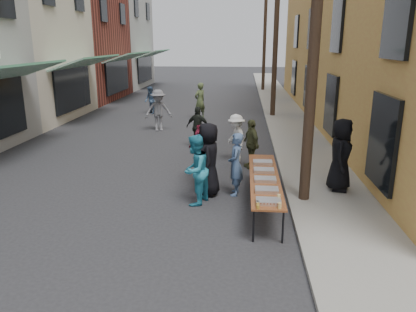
% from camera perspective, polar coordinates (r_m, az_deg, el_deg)
% --- Properties ---
extents(ground, '(120.00, 120.00, 0.00)m').
position_cam_1_polar(ground, '(8.17, -15.62, -13.22)').
color(ground, '#28282B').
rests_on(ground, ground).
extents(sidewalk, '(2.20, 60.00, 0.10)m').
position_cam_1_polar(sidewalk, '(22.11, 10.85, 5.52)').
color(sidewalk, gray).
rests_on(sidewalk, ground).
extents(storefront_row, '(8.00, 37.00, 9.00)m').
position_cam_1_polar(storefront_row, '(25.09, -26.45, 14.76)').
color(storefront_row, maroon).
rests_on(storefront_row, ground).
extents(utility_pole_near, '(0.26, 0.26, 9.00)m').
position_cam_1_polar(utility_pole_near, '(9.80, 15.02, 18.90)').
color(utility_pole_near, '#2D2116').
rests_on(utility_pole_near, ground).
extents(utility_pole_mid, '(0.26, 0.26, 9.00)m').
position_cam_1_polar(utility_pole_mid, '(21.72, 9.56, 17.21)').
color(utility_pole_mid, '#2D2116').
rests_on(utility_pole_mid, ground).
extents(utility_pole_far, '(0.26, 0.26, 9.00)m').
position_cam_1_polar(utility_pole_far, '(33.69, 8.00, 16.69)').
color(utility_pole_far, '#2D2116').
rests_on(utility_pole_far, ground).
extents(serving_table, '(0.70, 4.00, 0.75)m').
position_cam_1_polar(serving_table, '(9.85, 7.95, -3.15)').
color(serving_table, '#5F2116').
rests_on(serving_table, ground).
extents(catering_tray_sausage, '(0.50, 0.33, 0.08)m').
position_cam_1_polar(catering_tray_sausage, '(8.28, 8.50, -6.33)').
color(catering_tray_sausage, maroon).
rests_on(catering_tray_sausage, serving_table).
extents(catering_tray_foil_b, '(0.50, 0.33, 0.08)m').
position_cam_1_polar(catering_tray_foil_b, '(8.88, 8.27, -4.76)').
color(catering_tray_foil_b, '#B2B2B7').
rests_on(catering_tray_foil_b, serving_table).
extents(catering_tray_buns, '(0.50, 0.33, 0.08)m').
position_cam_1_polar(catering_tray_buns, '(9.54, 8.05, -3.29)').
color(catering_tray_buns, tan).
rests_on(catering_tray_buns, serving_table).
extents(catering_tray_foil_d, '(0.50, 0.33, 0.08)m').
position_cam_1_polar(catering_tray_foil_d, '(10.20, 7.86, -2.01)').
color(catering_tray_foil_d, '#B2B2B7').
rests_on(catering_tray_foil_d, serving_table).
extents(catering_tray_buns_end, '(0.50, 0.33, 0.08)m').
position_cam_1_polar(catering_tray_buns_end, '(10.87, 7.69, -0.88)').
color(catering_tray_buns_end, tan).
rests_on(catering_tray_buns_end, serving_table).
extents(condiment_jar_a, '(0.07, 0.07, 0.08)m').
position_cam_1_polar(condiment_jar_a, '(7.99, 7.04, -7.11)').
color(condiment_jar_a, '#A57F26').
rests_on(condiment_jar_a, serving_table).
extents(condiment_jar_b, '(0.07, 0.07, 0.08)m').
position_cam_1_polar(condiment_jar_b, '(8.08, 7.01, -6.84)').
color(condiment_jar_b, '#A57F26').
rests_on(condiment_jar_b, serving_table).
extents(condiment_jar_c, '(0.07, 0.07, 0.08)m').
position_cam_1_polar(condiment_jar_c, '(8.17, 6.99, -6.57)').
color(condiment_jar_c, '#A57F26').
rests_on(condiment_jar_c, serving_table).
extents(cup_stack, '(0.08, 0.08, 0.12)m').
position_cam_1_polar(cup_stack, '(8.06, 10.04, -6.89)').
color(cup_stack, tan).
rests_on(cup_stack, serving_table).
extents(guest_front_a, '(0.68, 0.98, 1.91)m').
position_cam_1_polar(guest_front_a, '(10.45, 0.02, -0.47)').
color(guest_front_a, black).
rests_on(guest_front_a, ground).
extents(guest_front_b, '(0.41, 0.61, 1.65)m').
position_cam_1_polar(guest_front_b, '(10.50, 3.91, -1.17)').
color(guest_front_b, '#4B6792').
rests_on(guest_front_b, ground).
extents(guest_front_c, '(0.92, 1.03, 1.75)m').
position_cam_1_polar(guest_front_c, '(9.86, -1.84, -1.98)').
color(guest_front_c, teal).
rests_on(guest_front_c, ground).
extents(guest_front_d, '(0.96, 1.18, 1.59)m').
position_cam_1_polar(guest_front_d, '(13.52, 3.97, 2.55)').
color(guest_front_d, white).
rests_on(guest_front_d, ground).
extents(guest_front_e, '(0.73, 0.99, 1.55)m').
position_cam_1_polar(guest_front_e, '(12.87, 6.07, 1.74)').
color(guest_front_e, '#4F5531').
rests_on(guest_front_e, ground).
extents(guest_queue_back, '(1.05, 1.73, 1.78)m').
position_cam_1_polar(guest_queue_back, '(11.09, -0.59, 0.13)').
color(guest_queue_back, maroon).
rests_on(guest_queue_back, ground).
extents(server, '(0.84, 1.06, 1.91)m').
position_cam_1_polar(server, '(11.06, 18.14, 0.16)').
color(server, black).
rests_on(server, sidewalk).
extents(passerby_left, '(1.35, 1.03, 1.84)m').
position_cam_1_polar(passerby_left, '(18.36, -6.99, 6.39)').
color(passerby_left, slate).
rests_on(passerby_left, ground).
extents(passerby_mid, '(0.97, 0.56, 1.55)m').
position_cam_1_polar(passerby_mid, '(15.32, -1.41, 4.09)').
color(passerby_mid, black).
rests_on(passerby_mid, ground).
extents(passerby_right, '(0.78, 0.80, 1.86)m').
position_cam_1_polar(passerby_right, '(21.18, -1.14, 7.77)').
color(passerby_right, '#495833').
rests_on(passerby_right, ground).
extents(passerby_far, '(0.90, 0.93, 1.51)m').
position_cam_1_polar(passerby_far, '(22.91, -8.11, 7.78)').
color(passerby_far, '#415B7E').
rests_on(passerby_far, ground).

